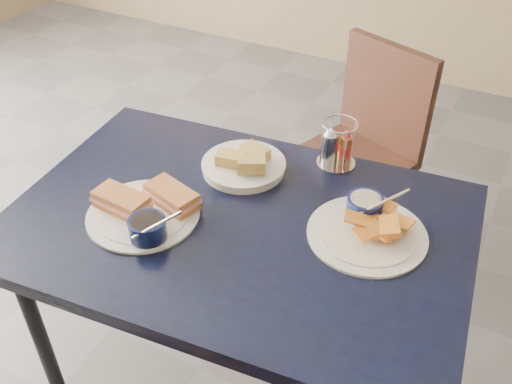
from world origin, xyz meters
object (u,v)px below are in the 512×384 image
at_px(plantain_plate, 367,224).
at_px(chair_far, 360,135).
at_px(dining_table, 238,241).
at_px(sandwich_plate, 146,210).
at_px(condiment_caddy, 336,146).
at_px(bread_basket, 244,164).

bearing_deg(plantain_plate, chair_far, 108.30).
bearing_deg(dining_table, sandwich_plate, -154.93).
bearing_deg(chair_far, sandwich_plate, -102.56).
distance_m(sandwich_plate, condiment_caddy, 0.55).
height_order(sandwich_plate, bread_basket, sandwich_plate).
xyz_separation_m(chair_far, condiment_caddy, (0.10, -0.60, 0.33)).
bearing_deg(chair_far, dining_table, -91.43).
height_order(chair_far, bread_basket, chair_far).
distance_m(sandwich_plate, plantain_plate, 0.55).
bearing_deg(sandwich_plate, plantain_plate, 22.51).
distance_m(dining_table, plantain_plate, 0.33).
relative_size(sandwich_plate, plantain_plate, 1.06).
relative_size(sandwich_plate, condiment_caddy, 2.25).
xyz_separation_m(dining_table, condiment_caddy, (0.12, 0.34, 0.13)).
relative_size(chair_far, sandwich_plate, 2.73).
distance_m(sandwich_plate, bread_basket, 0.31).
distance_m(plantain_plate, condiment_caddy, 0.29).
relative_size(dining_table, plantain_plate, 4.16).
relative_size(dining_table, chair_far, 1.44).
height_order(dining_table, plantain_plate, plantain_plate).
bearing_deg(chair_far, plantain_plate, -71.70).
height_order(chair_far, condiment_caddy, condiment_caddy).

